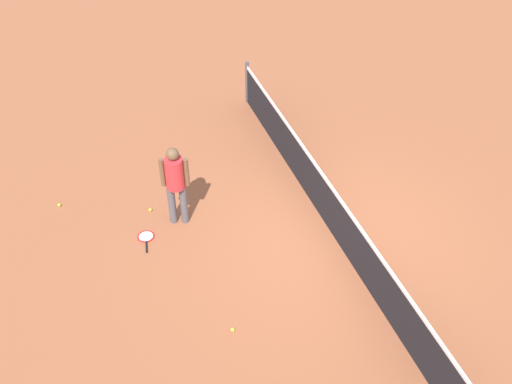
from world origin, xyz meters
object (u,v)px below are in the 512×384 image
at_px(player_near_side, 175,180).
at_px(tennis_ball_near_player, 150,210).
at_px(tennis_ball_by_net, 59,205).
at_px(tennis_ball_midcourt, 233,330).
at_px(tennis_racket_near_player, 146,237).

bearing_deg(player_near_side, tennis_ball_near_player, -134.63).
distance_m(tennis_ball_near_player, tennis_ball_by_net, 1.80).
relative_size(player_near_side, tennis_ball_near_player, 25.76).
distance_m(tennis_ball_near_player, tennis_ball_midcourt, 3.29).
height_order(player_near_side, tennis_ball_by_net, player_near_side).
distance_m(player_near_side, tennis_racket_near_player, 1.24).
height_order(player_near_side, tennis_ball_near_player, player_near_side).
height_order(tennis_racket_near_player, tennis_ball_midcourt, tennis_ball_midcourt).
bearing_deg(tennis_ball_by_net, player_near_side, 60.61).
xyz_separation_m(tennis_racket_near_player, tennis_ball_near_player, (-0.70, 0.23, 0.02)).
distance_m(player_near_side, tennis_ball_near_player, 1.18).
xyz_separation_m(tennis_ball_near_player, tennis_ball_by_net, (-0.73, -1.65, 0.00)).
xyz_separation_m(tennis_ball_by_net, tennis_ball_midcourt, (3.96, 2.30, 0.00)).
bearing_deg(tennis_racket_near_player, player_near_side, 108.61).
distance_m(tennis_racket_near_player, tennis_ball_near_player, 0.74).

